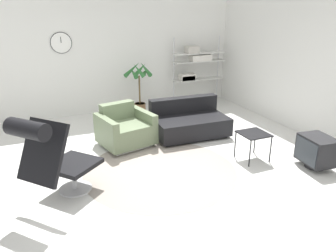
{
  "coord_description": "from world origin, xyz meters",
  "views": [
    {
      "loc": [
        -1.62,
        -4.22,
        2.36
      ],
      "look_at": [
        0.34,
        0.31,
        0.55
      ],
      "focal_mm": 35.0,
      "sensor_mm": 36.0,
      "label": 1
    }
  ],
  "objects": [
    {
      "name": "ground_plane",
      "position": [
        0.0,
        0.0,
        0.0
      ],
      "size": [
        12.0,
        12.0,
        0.0
      ],
      "primitive_type": "plane",
      "color": "silver"
    },
    {
      "name": "couch_low",
      "position": [
        1.11,
        1.08,
        0.25
      ],
      "size": [
        1.42,
        0.92,
        0.69
      ],
      "rotation": [
        0.0,
        0.0,
        3.1
      ],
      "color": "black",
      "rests_on": "ground_plane"
    },
    {
      "name": "shelf_unit",
      "position": [
        2.18,
        2.91,
        1.01
      ],
      "size": [
        1.31,
        0.28,
        1.67
      ],
      "color": "#BCBCC1",
      "rests_on": "ground_plane"
    },
    {
      "name": "armchair_red",
      "position": [
        -0.16,
        1.1,
        0.28
      ],
      "size": [
        1.01,
        0.95,
        0.72
      ],
      "rotation": [
        0.0,
        0.0,
        3.35
      ],
      "color": "silver",
      "rests_on": "ground_plane"
    },
    {
      "name": "side_table",
      "position": [
        1.56,
        -0.31,
        0.41
      ],
      "size": [
        0.44,
        0.44,
        0.46
      ],
      "color": "black",
      "rests_on": "ground_plane"
    },
    {
      "name": "lounge_chair",
      "position": [
        -1.49,
        -0.35,
        0.7
      ],
      "size": [
        1.14,
        1.09,
        1.19
      ],
      "rotation": [
        0.0,
        0.0,
        -0.86
      ],
      "color": "#BCBCC1",
      "rests_on": "ground_plane"
    },
    {
      "name": "round_rug",
      "position": [
        0.04,
        -0.09,
        0.0
      ],
      "size": [
        2.32,
        2.32,
        0.01
      ],
      "color": "gray",
      "rests_on": "ground_plane"
    },
    {
      "name": "potted_plant",
      "position": [
        0.67,
        2.71,
        0.63
      ],
      "size": [
        0.64,
        0.66,
        1.26
      ],
      "color": "brown",
      "rests_on": "ground_plane"
    },
    {
      "name": "wall_right",
      "position": [
        3.2,
        0.0,
        1.4
      ],
      "size": [
        0.06,
        12.0,
        2.8
      ],
      "color": "silver",
      "rests_on": "ground_plane"
    },
    {
      "name": "wall_back",
      "position": [
        -0.0,
        3.24,
        1.4
      ],
      "size": [
        12.0,
        0.09,
        2.8
      ],
      "color": "silver",
      "rests_on": "ground_plane"
    },
    {
      "name": "crt_television",
      "position": [
        2.29,
        -0.92,
        0.27
      ],
      "size": [
        0.47,
        0.57,
        0.5
      ],
      "rotation": [
        0.0,
        0.0,
        1.46
      ],
      "color": "black",
      "rests_on": "ground_plane"
    }
  ]
}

